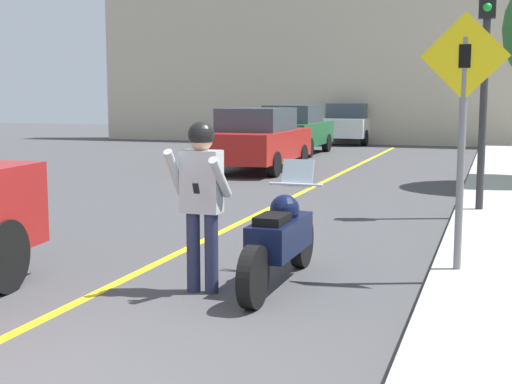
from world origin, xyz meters
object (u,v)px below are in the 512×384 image
motorcycle (280,239)px  parked_car_white (350,123)px  person_biker (201,188)px  traffic_light (486,45)px  parked_car_red (258,139)px  parked_car_green (294,129)px  crossing_sign (463,117)px

motorcycle → parked_car_white: 22.97m
motorcycle → person_biker: 1.03m
person_biker → traffic_light: traffic_light is taller
parked_car_red → parked_car_white: 11.77m
motorcycle → traffic_light: 5.83m
parked_car_red → parked_car_white: size_ratio=1.00×
person_biker → parked_car_green: bearing=102.7°
traffic_light → parked_car_red: size_ratio=0.91×
traffic_light → parked_car_green: 13.39m
person_biker → traffic_light: 6.35m
parked_car_green → parked_car_white: same height
crossing_sign → parked_car_green: 17.15m
traffic_light → crossing_sign: bearing=-91.5°
parked_car_green → motorcycle: bearing=-74.8°
parked_car_red → parked_car_green: 5.75m
motorcycle → parked_car_red: 11.57m
parked_car_green → traffic_light: bearing=-61.0°
motorcycle → traffic_light: traffic_light is taller
crossing_sign → parked_car_green: crossing_sign is taller
motorcycle → parked_car_green: (-4.53, 16.61, 0.35)m
person_biker → parked_car_red: size_ratio=0.42×
traffic_light → parked_car_green: bearing=119.0°
person_biker → parked_car_red: (-3.24, 11.42, -0.22)m
person_biker → crossing_sign: crossing_sign is taller
parked_car_red → motorcycle: bearing=-70.2°
crossing_sign → motorcycle: bearing=-159.0°
motorcycle → traffic_light: size_ratio=0.62×
motorcycle → person_biker: bearing=-141.9°
person_biker → parked_car_red: bearing=105.8°
parked_car_red → traffic_light: bearing=-45.4°
crossing_sign → parked_car_white: 22.68m
traffic_light → parked_car_white: traffic_light is taller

